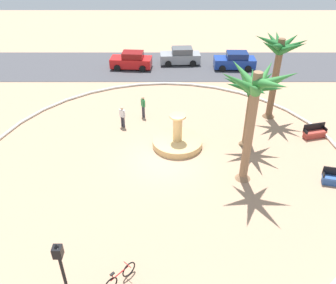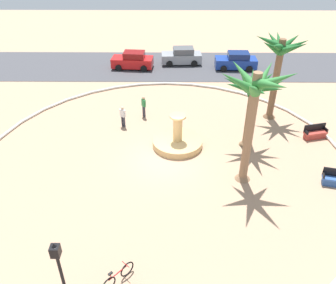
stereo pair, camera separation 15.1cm
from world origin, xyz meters
name	(u,v)px [view 2 (the right image)]	position (x,y,z in m)	size (l,w,h in m)	color
ground_plane	(164,159)	(0.00, 0.00, 0.00)	(80.00, 80.00, 0.00)	tan
plaza_curb	(164,158)	(0.00, 0.00, 0.10)	(23.20, 23.20, 0.20)	silver
street_asphalt	(167,66)	(0.00, 16.00, 0.01)	(48.00, 8.00, 0.03)	#424247
fountain	(177,141)	(0.88, 1.59, 0.32)	(3.31, 3.31, 2.30)	tan
palm_tree_near_fountain	(254,102)	(4.65, -1.90, 5.01)	(3.97, 3.77, 6.86)	#8E6B4C
palm_tree_by_curb	(253,93)	(5.44, 1.72, 3.79)	(3.80, 3.90, 4.88)	brown
palm_tree_mid_plaza	(280,56)	(7.91, 5.55, 4.75)	(3.63, 3.60, 6.22)	brown
bench_west	(315,134)	(10.32, 2.59, 0.35)	(1.67, 0.87, 1.00)	#B73D33
lamppost	(61,274)	(-3.47, -10.02, 2.25)	(0.32, 0.32, 3.84)	black
bicycle_red_frame	(118,276)	(-1.74, -8.78, 0.38)	(1.20, 1.31, 0.94)	black
person_cyclist_photo	(123,116)	(-2.99, 4.03, 0.91)	(0.46, 0.35, 1.62)	#33333D
person_pedestrian_stroll	(144,106)	(-1.60, 5.52, 0.94)	(0.35, 0.46, 1.68)	#33333D
parked_car_leftmost	(133,61)	(-3.34, 15.40, 0.78)	(4.12, 2.15, 1.67)	red
parked_car_second	(182,56)	(1.53, 16.65, 0.78)	(4.08, 2.08, 1.67)	gray
parked_car_third	(236,61)	(6.84, 15.32, 0.78)	(4.04, 1.99, 1.67)	navy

